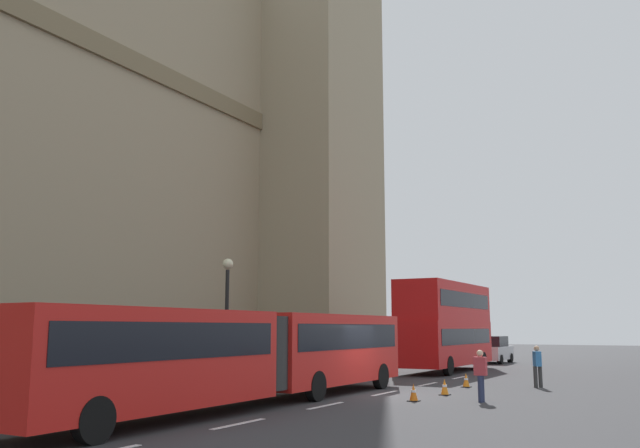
{
  "coord_description": "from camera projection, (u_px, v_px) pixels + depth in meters",
  "views": [
    {
      "loc": [
        -22.74,
        -10.29,
        2.41
      ],
      "look_at": [
        3.23,
        4.22,
        7.08
      ],
      "focal_mm": 37.29,
      "sensor_mm": 36.0,
      "label": 1
    }
  ],
  "objects": [
    {
      "name": "ground_plane",
      "position": [
        378.0,
        395.0,
        24.2
      ],
      "size": [
        160.0,
        160.0,
        0.0
      ],
      "primitive_type": "plane",
      "color": "#333335"
    },
    {
      "name": "lane_centre_marking",
      "position": [
        326.0,
        406.0,
        20.79
      ],
      "size": [
        29.8,
        0.16,
        0.01
      ],
      "color": "silver",
      "rests_on": "ground_plane"
    },
    {
      "name": "articulated_bus",
      "position": [
        251.0,
        349.0,
        20.93
      ],
      "size": [
        17.99,
        2.54,
        2.9
      ],
      "color": "red",
      "rests_on": "ground_plane"
    },
    {
      "name": "double_decker_bus",
      "position": [
        446.0,
        323.0,
        37.51
      ],
      "size": [
        9.81,
        2.54,
        4.9
      ],
      "color": "red",
      "rests_on": "ground_plane"
    },
    {
      "name": "sedan_lead",
      "position": [
        493.0,
        350.0,
        46.15
      ],
      "size": [
        4.4,
        1.86,
        1.85
      ],
      "color": "#B7B7BC",
      "rests_on": "ground_plane"
    },
    {
      "name": "traffic_cone_west",
      "position": [
        414.0,
        393.0,
        22.08
      ],
      "size": [
        0.36,
        0.36,
        0.58
      ],
      "color": "black",
      "rests_on": "ground_plane"
    },
    {
      "name": "traffic_cone_middle",
      "position": [
        445.0,
        387.0,
        24.12
      ],
      "size": [
        0.36,
        0.36,
        0.58
      ],
      "color": "black",
      "rests_on": "ground_plane"
    },
    {
      "name": "traffic_cone_east",
      "position": [
        466.0,
        380.0,
        27.31
      ],
      "size": [
        0.36,
        0.36,
        0.58
      ],
      "color": "black",
      "rests_on": "ground_plane"
    },
    {
      "name": "street_lamp",
      "position": [
        227.0,
        312.0,
        27.32
      ],
      "size": [
        0.44,
        0.44,
        5.27
      ],
      "color": "black",
      "rests_on": "ground_plane"
    },
    {
      "name": "pedestrian_near_cones",
      "position": [
        481.0,
        374.0,
        21.93
      ],
      "size": [
        0.36,
        0.4,
        1.69
      ],
      "color": "#262D4C",
      "rests_on": "ground_plane"
    },
    {
      "name": "pedestrian_by_kerb",
      "position": [
        537.0,
        365.0,
        27.2
      ],
      "size": [
        0.47,
        0.41,
        1.69
      ],
      "color": "#333333",
      "rests_on": "ground_plane"
    }
  ]
}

